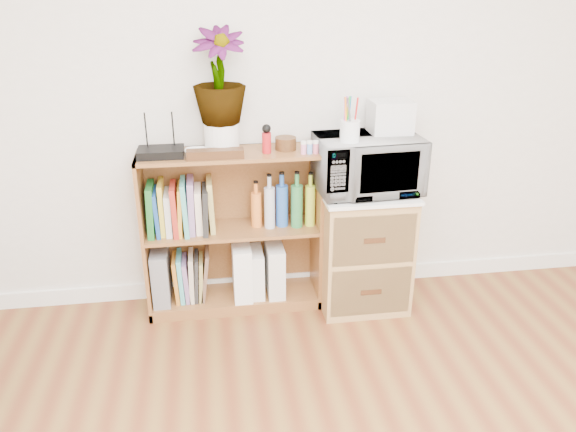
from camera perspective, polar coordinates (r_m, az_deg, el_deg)
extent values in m
cube|color=white|center=(3.58, 0.13, -6.53)|extent=(4.00, 0.02, 0.10)
cube|color=brown|center=(3.23, -5.64, -1.63)|extent=(1.00, 0.30, 0.95)
cube|color=#9E7542|center=(3.33, 7.52, -3.32)|extent=(0.50, 0.45, 0.70)
imported|color=silver|center=(3.12, 8.07, 5.24)|extent=(0.58, 0.41, 0.31)
cylinder|color=silver|center=(2.96, 6.30, 8.59)|extent=(0.10, 0.10, 0.11)
cube|color=silver|center=(3.17, 10.35, 9.91)|extent=(0.22, 0.19, 0.18)
cube|color=black|center=(3.05, -12.80, 6.33)|extent=(0.24, 0.16, 0.04)
imported|color=white|center=(3.03, -9.23, 6.40)|extent=(0.13, 0.13, 0.03)
cylinder|color=white|center=(3.06, -6.74, 7.93)|extent=(0.18, 0.18, 0.16)
imported|color=#337B31|center=(2.99, -7.03, 13.93)|extent=(0.28, 0.28, 0.49)
cube|color=#331A0D|center=(2.96, -7.40, 6.27)|extent=(0.30, 0.07, 0.05)
cylinder|color=#B2151B|center=(3.02, -2.18, 7.44)|extent=(0.05, 0.05, 0.11)
cylinder|color=#3B2110|center=(3.09, -0.24, 7.39)|extent=(0.12, 0.12, 0.07)
cube|color=pink|center=(3.01, 2.21, 6.89)|extent=(0.12, 0.04, 0.06)
cube|color=slate|center=(3.35, -12.75, -5.83)|extent=(0.10, 0.26, 0.32)
cube|color=white|center=(3.33, -4.72, -5.38)|extent=(0.11, 0.27, 0.33)
cube|color=white|center=(3.35, -3.34, -5.68)|extent=(0.09, 0.23, 0.28)
cube|color=silver|center=(3.35, -1.36, -5.33)|extent=(0.10, 0.25, 0.31)
cube|color=#1B6625|center=(3.18, -13.74, 0.69)|extent=(0.05, 0.20, 0.29)
cube|color=navy|center=(3.18, -13.14, 0.43)|extent=(0.03, 0.20, 0.25)
cube|color=gold|center=(3.17, -12.67, 0.79)|extent=(0.03, 0.20, 0.29)
cube|color=beige|center=(3.18, -12.02, 0.38)|extent=(0.03, 0.20, 0.24)
cube|color=#A9291D|center=(3.17, -11.42, 0.78)|extent=(0.04, 0.20, 0.28)
cube|color=orange|center=(3.17, -10.89, 0.75)|extent=(0.03, 0.20, 0.28)
cube|color=teal|center=(3.16, -10.41, 1.03)|extent=(0.03, 0.20, 0.31)
cube|color=#906A9F|center=(3.16, -9.80, 1.04)|extent=(0.04, 0.20, 0.30)
cube|color=#FEE5C6|center=(3.17, -9.07, 0.64)|extent=(0.04, 0.20, 0.25)
cube|color=black|center=(3.17, -8.41, 0.76)|extent=(0.04, 0.20, 0.26)
cube|color=tan|center=(3.16, -7.83, 1.08)|extent=(0.04, 0.20, 0.29)
cylinder|color=orange|center=(3.18, -3.23, 1.09)|extent=(0.06, 0.06, 0.26)
cylinder|color=#B2BACA|center=(3.18, -1.93, 1.54)|extent=(0.06, 0.06, 0.31)
cylinder|color=#2657B1|center=(3.18, -0.63, 1.63)|extent=(0.07, 0.07, 0.31)
cylinder|color=#2D7E40|center=(3.19, 0.82, 1.78)|extent=(0.07, 0.07, 0.32)
cylinder|color=#ADC52E|center=(3.21, 2.20, 1.75)|extent=(0.06, 0.06, 0.31)
cylinder|color=silver|center=(3.22, 3.43, 1.89)|extent=(0.06, 0.06, 0.32)
cube|color=#BA7120|center=(3.36, -11.27, -6.19)|extent=(0.03, 0.19, 0.26)
cube|color=#46A7A8|center=(3.36, -10.81, -6.03)|extent=(0.03, 0.19, 0.28)
cube|color=slate|center=(3.36, -10.28, -6.24)|extent=(0.04, 0.19, 0.25)
cube|color=#C6B49A|center=(3.35, -9.77, -5.98)|extent=(0.04, 0.19, 0.28)
cube|color=#262626|center=(3.35, -9.28, -6.05)|extent=(0.04, 0.19, 0.27)
cube|color=#998946|center=(3.36, -8.84, -6.16)|extent=(0.04, 0.19, 0.25)
cube|color=brown|center=(3.35, -8.43, -5.80)|extent=(0.06, 0.19, 0.29)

